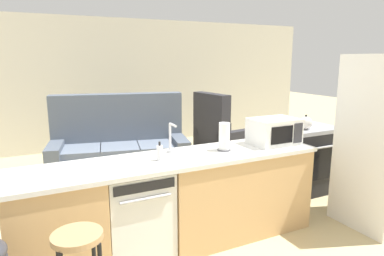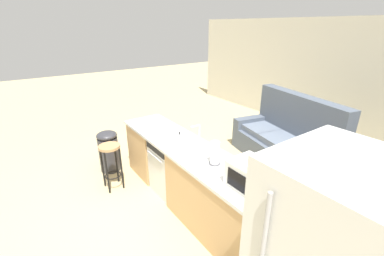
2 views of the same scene
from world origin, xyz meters
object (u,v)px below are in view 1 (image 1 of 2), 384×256
at_px(stove_range, 305,158).
at_px(kettle, 306,123).
at_px(couch, 120,152).
at_px(armchair, 220,139).
at_px(dishwasher, 136,213).
at_px(soap_bottle, 160,153).
at_px(paper_towel_roll, 224,137).
at_px(refrigerator, 383,142).
at_px(microwave, 274,131).

height_order(stove_range, kettle, kettle).
bearing_deg(kettle, couch, 138.35).
height_order(stove_range, armchair, armchair).
distance_m(dishwasher, couch, 2.25).
distance_m(soap_bottle, armchair, 3.30).
xyz_separation_m(dishwasher, armchair, (2.35, 2.43, -0.07)).
relative_size(dishwasher, kettle, 4.10).
height_order(kettle, couch, couch).
relative_size(stove_range, armchair, 0.75).
height_order(paper_towel_roll, armchair, armchair).
bearing_deg(stove_range, kettle, -142.84).
xyz_separation_m(refrigerator, armchair, (-0.25, 2.98, -0.58)).
height_order(kettle, armchair, armchair).
bearing_deg(couch, soap_bottle, -94.91).
bearing_deg(paper_towel_roll, soap_bottle, -176.84).
height_order(paper_towel_roll, couch, couch).
bearing_deg(dishwasher, stove_range, 11.91).
xyz_separation_m(refrigerator, kettle, (-0.17, 0.97, 0.06)).
bearing_deg(refrigerator, paper_towel_roll, 161.31).
xyz_separation_m(refrigerator, paper_towel_roll, (-1.66, 0.56, 0.11)).
bearing_deg(kettle, microwave, -154.11).
distance_m(refrigerator, soap_bottle, 2.42).
relative_size(stove_range, refrigerator, 0.49).
height_order(stove_range, refrigerator, refrigerator).
distance_m(refrigerator, kettle, 0.99).
xyz_separation_m(stove_range, refrigerator, (-0.00, -1.10, 0.48)).
bearing_deg(soap_bottle, armchair, 49.34).
distance_m(stove_range, armchair, 1.90).
bearing_deg(refrigerator, dishwasher, 168.07).
distance_m(stove_range, couch, 2.73).
distance_m(dishwasher, soap_bottle, 0.60).
relative_size(soap_bottle, armchair, 0.15).
bearing_deg(paper_towel_roll, refrigerator, -18.69).
height_order(dishwasher, kettle, kettle).
relative_size(couch, armchair, 1.79).
xyz_separation_m(paper_towel_roll, couch, (-0.51, 2.20, -0.64)).
bearing_deg(armchair, couch, -173.42).
relative_size(soap_bottle, couch, 0.08).
xyz_separation_m(dishwasher, microwave, (1.56, -0.00, 0.62)).
xyz_separation_m(paper_towel_roll, armchair, (1.40, 2.42, -0.69)).
bearing_deg(refrigerator, kettle, 99.66).
bearing_deg(dishwasher, soap_bottle, -6.61).
height_order(dishwasher, paper_towel_roll, paper_towel_roll).
distance_m(stove_range, microwave, 1.31).
height_order(couch, armchair, couch).
bearing_deg(kettle, refrigerator, -80.34).
distance_m(stove_range, refrigerator, 1.20).
relative_size(refrigerator, microwave, 3.71).
relative_size(stove_range, soap_bottle, 5.11).
bearing_deg(armchair, kettle, -87.46).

